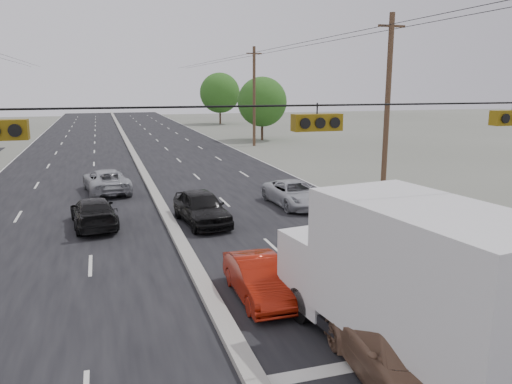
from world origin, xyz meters
The scene contains 18 objects.
ground centered at (0.00, 0.00, 0.00)m, with size 200.00×200.00×0.00m, color #606356.
road_surface centered at (0.00, 30.00, 0.00)m, with size 20.00×160.00×0.02m, color black.
center_median centered at (0.00, 30.00, 0.10)m, with size 0.50×160.00×0.20m, color gray.
utility_pole_right_b centered at (12.50, 15.00, 5.11)m, with size 1.60×0.30×10.00m.
utility_pole_right_c centered at (12.50, 40.00, 5.11)m, with size 1.60×0.30×10.00m.
traffic_signals centered at (1.40, 0.00, 5.49)m, with size 25.00×0.30×0.54m.
tree_right_mid centered at (15.00, 45.00, 4.34)m, with size 5.60×5.60×7.14m.
tree_right_far centered at (16.00, 70.00, 4.96)m, with size 6.40×6.40×8.16m.
box_truck centered at (3.52, -0.53, 1.94)m, with size 3.58×7.73×3.78m.
tan_sedan centered at (3.00, -1.29, 0.74)m, with size 2.08×5.11×1.48m, color brown.
red_sedan centered at (1.40, 3.64, 0.62)m, with size 1.31×3.75×1.24m, color #951809.
queue_car_a centered at (1.40, 12.18, 0.76)m, with size 1.80×4.48×1.53m, color black.
queue_car_b centered at (6.70, 7.02, 0.69)m, with size 1.47×4.21×1.39m, color silver.
queue_car_c centered at (6.70, 14.12, 0.64)m, with size 2.14×4.63×1.29m, color #A7AAAF.
queue_car_d centered at (8.09, 4.76, 0.79)m, with size 2.22×5.47×1.59m, color navy.
queue_car_e centered at (9.60, 11.28, 0.70)m, with size 1.65×4.11×1.40m, color maroon.
oncoming_near centered at (-3.28, 13.16, 0.65)m, with size 1.82×4.47×1.30m, color black.
oncoming_far centered at (-2.61, 20.50, 0.69)m, with size 2.29×4.97×1.38m, color #9C9EA3.
Camera 1 is at (-2.79, -9.51, 6.21)m, focal length 35.00 mm.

